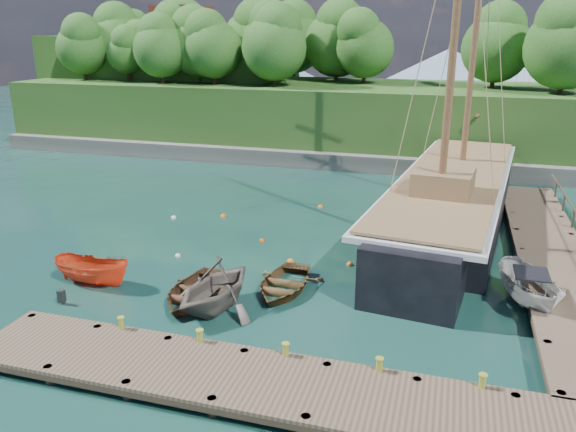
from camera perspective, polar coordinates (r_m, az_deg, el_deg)
name	(u,v)px	position (r m, az deg, el deg)	size (l,w,h in m)	color
ground	(275,296)	(23.64, -1.33, -8.11)	(160.00, 160.00, 0.00)	#14332F
dock_near	(272,385)	(17.56, -1.62, -16.76)	(20.00, 3.20, 1.10)	#493929
dock_east	(551,255)	(29.37, 25.18, -3.59)	(3.20, 24.00, 1.10)	#493929
bollard_0	(123,343)	(21.16, -16.38, -12.32)	(0.26, 0.26, 0.45)	olive
bollard_1	(201,357)	(19.84, -8.82, -13.95)	(0.26, 0.26, 0.45)	olive
bollard_2	(286,371)	(18.91, -0.24, -15.50)	(0.26, 0.26, 0.45)	olive
bollard_3	(378,387)	(18.42, 9.14, -16.79)	(0.26, 0.26, 0.45)	olive
bollard_4	(479,405)	(18.41, 18.88, -17.67)	(0.26, 0.26, 0.45)	olive
rowboat_0	(195,298)	(23.76, -9.41, -8.23)	(3.05, 4.28, 0.89)	#4D301D
rowboat_1	(216,309)	(22.81, -7.34, -9.30)	(3.70, 4.29, 2.26)	#695F56
rowboat_2	(283,290)	(24.12, -0.48, -7.54)	(2.93, 4.10, 0.85)	brown
motorboat_orange	(94,284)	(26.10, -19.09, -6.53)	(1.39, 3.70, 1.43)	#DE451E
cabin_boat_white	(527,306)	(24.78, 23.11, -8.39)	(1.62, 4.31, 1.66)	silver
schooner	(450,205)	(32.67, 16.14, 1.09)	(8.16, 29.86, 22.32)	black
mooring_buoy_0	(178,257)	(28.06, -11.13, -4.06)	(0.29, 0.29, 0.29)	silver
mooring_buoy_1	(262,241)	(29.50, -2.64, -2.58)	(0.28, 0.28, 0.28)	#F35000
mooring_buoy_2	(290,262)	(26.84, 0.25, -4.75)	(0.36, 0.36, 0.36)	orange
mooring_buoy_3	(397,258)	(27.89, 11.06, -4.20)	(0.29, 0.29, 0.29)	silver
mooring_buoy_4	(223,217)	(33.47, -6.59, -0.11)	(0.37, 0.37, 0.37)	orange
mooring_buoy_5	(320,208)	(35.10, 3.29, 0.86)	(0.33, 0.33, 0.33)	orange
mooring_buoy_6	(174,218)	(33.71, -11.54, -0.23)	(0.31, 0.31, 0.31)	white
mooring_buoy_7	(350,265)	(26.71, 6.30, -4.99)	(0.32, 0.32, 0.32)	orange
headland	(247,85)	(55.26, -4.23, 13.12)	(51.00, 19.31, 12.90)	#474744
distant_ridge	(444,73)	(90.37, 15.52, 13.79)	(117.00, 40.00, 10.00)	#728CA5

